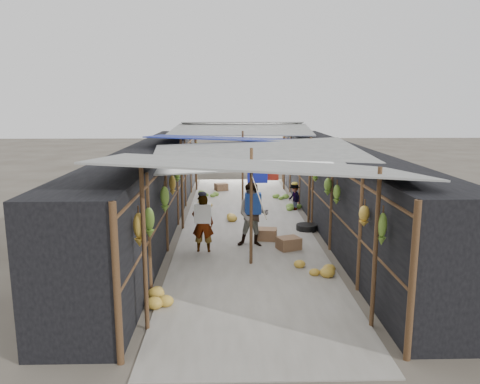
{
  "coord_description": "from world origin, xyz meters",
  "views": [
    {
      "loc": [
        -0.5,
        -6.95,
        3.56
      ],
      "look_at": [
        -0.19,
        5.05,
        1.25
      ],
      "focal_mm": 35.0,
      "sensor_mm": 36.0,
      "label": 1
    }
  ],
  "objects": [
    {
      "name": "vendor_elderly",
      "position": [
        -1.11,
        3.89,
        0.71
      ],
      "size": [
        0.54,
        0.38,
        1.42
      ],
      "primitive_type": "imported",
      "rotation": [
        0.0,
        0.0,
        3.07
      ],
      "color": "white",
      "rests_on": "ground"
    },
    {
      "name": "stall_right",
      "position": [
        2.7,
        6.5,
        1.15
      ],
      "size": [
        1.4,
        15.0,
        2.3
      ],
      "primitive_type": "cube",
      "color": "black",
      "rests_on": "ground"
    },
    {
      "name": "crate_mid",
      "position": [
        0.5,
        4.82,
        0.16
      ],
      "size": [
        0.58,
        0.49,
        0.31
      ],
      "primitive_type": "cube",
      "rotation": [
        0.0,
        0.0,
        -0.15
      ],
      "color": "#936A4B",
      "rests_on": "ground"
    },
    {
      "name": "ground",
      "position": [
        0.0,
        0.0,
        0.0
      ],
      "size": [
        80.0,
        80.0,
        0.0
      ],
      "primitive_type": "plane",
      "color": "#6B6356",
      "rests_on": "ground"
    },
    {
      "name": "shopper_blue",
      "position": [
        0.11,
        4.32,
        0.81
      ],
      "size": [
        0.86,
        0.71,
        1.62
      ],
      "primitive_type": "imported",
      "rotation": [
        0.0,
        0.0,
        -0.13
      ],
      "color": "#2033A2",
      "rests_on": "ground"
    },
    {
      "name": "aisle_slab",
      "position": [
        0.0,
        6.5,
        0.01
      ],
      "size": [
        3.6,
        16.0,
        0.02
      ],
      "primitive_type": "cube",
      "color": "#9E998E",
      "rests_on": "ground"
    },
    {
      "name": "black_basin",
      "position": [
        1.7,
        5.74,
        0.09
      ],
      "size": [
        0.58,
        0.58,
        0.17
      ],
      "primitive_type": "cylinder",
      "color": "black",
      "rests_on": "ground"
    },
    {
      "name": "hanging_bananas",
      "position": [
        -0.12,
        6.39,
        1.62
      ],
      "size": [
        3.96,
        13.82,
        0.85
      ],
      "color": "gold",
      "rests_on": "ground"
    },
    {
      "name": "vendor_seated",
      "position": [
        1.7,
        8.22,
        0.45
      ],
      "size": [
        0.55,
        0.67,
        0.9
      ],
      "primitive_type": "imported",
      "rotation": [
        0.0,
        0.0,
        -1.14
      ],
      "color": "#545048",
      "rests_on": "ground"
    },
    {
      "name": "stall_left",
      "position": [
        -2.7,
        6.5,
        1.15
      ],
      "size": [
        1.4,
        15.0,
        2.3
      ],
      "primitive_type": "cube",
      "color": "black",
      "rests_on": "ground"
    },
    {
      "name": "market_canopy",
      "position": [
        0.03,
        6.86,
        2.41
      ],
      "size": [
        5.62,
        15.2,
        2.77
      ],
      "color": "brown",
      "rests_on": "ground"
    },
    {
      "name": "crate_back",
      "position": [
        -0.79,
        11.8,
        0.15
      ],
      "size": [
        0.6,
        0.55,
        0.31
      ],
      "primitive_type": "cube",
      "rotation": [
        0.0,
        0.0,
        0.38
      ],
      "color": "#936A4B",
      "rests_on": "ground"
    },
    {
      "name": "floor_bananas",
      "position": [
        -0.41,
        6.14,
        0.16
      ],
      "size": [
        3.82,
        10.13,
        0.34
      ],
      "color": "gold",
      "rests_on": "ground"
    },
    {
      "name": "crate_near",
      "position": [
        0.97,
        4.01,
        0.16
      ],
      "size": [
        0.64,
        0.58,
        0.32
      ],
      "primitive_type": "cube",
      "rotation": [
        0.0,
        0.0,
        0.37
      ],
      "color": "#936A4B",
      "rests_on": "ground"
    }
  ]
}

